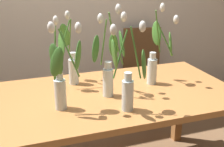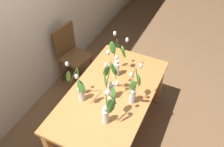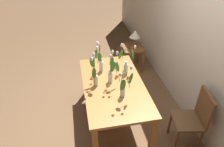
{
  "view_description": "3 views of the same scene",
  "coord_description": "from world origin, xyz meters",
  "px_view_note": "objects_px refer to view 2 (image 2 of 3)",
  "views": [
    {
      "loc": [
        -0.61,
        -1.69,
        1.51
      ],
      "look_at": [
        -0.04,
        -0.03,
        0.89
      ],
      "focal_mm": 47.06,
      "sensor_mm": 36.0,
      "label": 1
    },
    {
      "loc": [
        -1.64,
        -0.79,
        2.74
      ],
      "look_at": [
        0.1,
        0.04,
        0.94
      ],
      "focal_mm": 38.05,
      "sensor_mm": 36.0,
      "label": 2
    },
    {
      "loc": [
        2.44,
        -0.51,
        2.66
      ],
      "look_at": [
        -0.07,
        -0.01,
        0.89
      ],
      "focal_mm": 33.58,
      "sensor_mm": 36.0,
      "label": 3
    }
  ],
  "objects_px": {
    "tulip_vase_1": "(110,83)",
    "tulip_vase_4": "(79,89)",
    "dining_chair": "(71,52)",
    "tulip_vase_0": "(117,62)",
    "dining_table": "(111,98)",
    "tulip_vase_3": "(134,91)",
    "tulip_vase_2": "(108,109)"
  },
  "relations": [
    {
      "from": "tulip_vase_1",
      "to": "tulip_vase_4",
      "type": "height_order",
      "value": "tulip_vase_1"
    },
    {
      "from": "tulip_vase_4",
      "to": "dining_chair",
      "type": "bearing_deg",
      "value": 39.19
    },
    {
      "from": "tulip_vase_0",
      "to": "tulip_vase_4",
      "type": "distance_m",
      "value": 0.6
    },
    {
      "from": "dining_table",
      "to": "tulip_vase_3",
      "type": "xyz_separation_m",
      "value": [
        -0.03,
        -0.27,
        0.27
      ]
    },
    {
      "from": "dining_table",
      "to": "tulip_vase_2",
      "type": "xyz_separation_m",
      "value": [
        -0.38,
        -0.15,
        0.3
      ]
    },
    {
      "from": "tulip_vase_4",
      "to": "tulip_vase_0",
      "type": "bearing_deg",
      "value": -17.32
    },
    {
      "from": "dining_chair",
      "to": "tulip_vase_3",
      "type": "bearing_deg",
      "value": -118.66
    },
    {
      "from": "dining_table",
      "to": "tulip_vase_3",
      "type": "relative_size",
      "value": 3.07
    },
    {
      "from": "dining_table",
      "to": "tulip_vase_0",
      "type": "xyz_separation_m",
      "value": [
        0.32,
        0.07,
        0.27
      ]
    },
    {
      "from": "tulip_vase_4",
      "to": "dining_table",
      "type": "bearing_deg",
      "value": -45.37
    },
    {
      "from": "tulip_vase_3",
      "to": "tulip_vase_4",
      "type": "height_order",
      "value": "tulip_vase_3"
    },
    {
      "from": "tulip_vase_1",
      "to": "tulip_vase_2",
      "type": "xyz_separation_m",
      "value": [
        -0.33,
        -0.13,
        -0.0
      ]
    },
    {
      "from": "dining_table",
      "to": "tulip_vase_2",
      "type": "height_order",
      "value": "tulip_vase_2"
    },
    {
      "from": "dining_chair",
      "to": "tulip_vase_4",
      "type": "bearing_deg",
      "value": -140.81
    },
    {
      "from": "dining_table",
      "to": "dining_chair",
      "type": "bearing_deg",
      "value": 56.29
    },
    {
      "from": "tulip_vase_2",
      "to": "tulip_vase_3",
      "type": "height_order",
      "value": "same"
    },
    {
      "from": "tulip_vase_3",
      "to": "tulip_vase_4",
      "type": "bearing_deg",
      "value": 113.04
    },
    {
      "from": "dining_table",
      "to": "tulip_vase_1",
      "type": "height_order",
      "value": "tulip_vase_1"
    },
    {
      "from": "tulip_vase_2",
      "to": "tulip_vase_0",
      "type": "bearing_deg",
      "value": 17.54
    },
    {
      "from": "tulip_vase_2",
      "to": "tulip_vase_4",
      "type": "relative_size",
      "value": 1.04
    },
    {
      "from": "dining_table",
      "to": "dining_chair",
      "type": "height_order",
      "value": "dining_chair"
    },
    {
      "from": "tulip_vase_3",
      "to": "dining_table",
      "type": "bearing_deg",
      "value": 84.28
    },
    {
      "from": "tulip_vase_1",
      "to": "tulip_vase_2",
      "type": "height_order",
      "value": "tulip_vase_1"
    },
    {
      "from": "dining_table",
      "to": "dining_chair",
      "type": "xyz_separation_m",
      "value": [
        0.67,
        1.0,
        -0.12
      ]
    },
    {
      "from": "dining_table",
      "to": "tulip_vase_4",
      "type": "xyz_separation_m",
      "value": [
        -0.25,
        0.25,
        0.27
      ]
    },
    {
      "from": "dining_table",
      "to": "tulip_vase_1",
      "type": "bearing_deg",
      "value": -163.23
    },
    {
      "from": "tulip_vase_1",
      "to": "tulip_vase_0",
      "type": "bearing_deg",
      "value": 13.52
    },
    {
      "from": "tulip_vase_0",
      "to": "tulip_vase_2",
      "type": "distance_m",
      "value": 0.74
    },
    {
      "from": "tulip_vase_4",
      "to": "dining_chair",
      "type": "relative_size",
      "value": 0.54
    },
    {
      "from": "dining_table",
      "to": "tulip_vase_4",
      "type": "height_order",
      "value": "tulip_vase_4"
    },
    {
      "from": "tulip_vase_0",
      "to": "tulip_vase_3",
      "type": "relative_size",
      "value": 1.06
    },
    {
      "from": "dining_chair",
      "to": "dining_table",
      "type": "bearing_deg",
      "value": -123.71
    }
  ]
}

